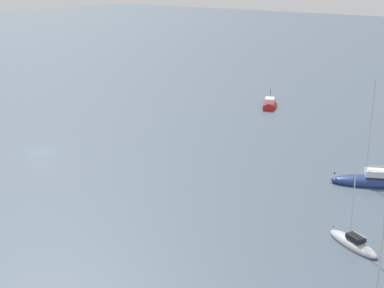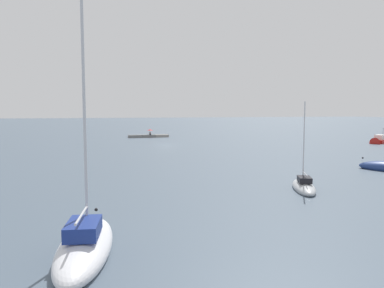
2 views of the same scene
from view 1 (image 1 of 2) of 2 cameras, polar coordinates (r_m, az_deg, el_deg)
The scene contains 4 objects.
ground_plane at distance 71.87m, azimuth -15.35°, elevation -0.80°, with size 500.00×500.00×0.00m, color #475666.
sailboat_grey_far at distance 47.98m, azimuth 16.47°, elevation -9.89°, with size 3.55×5.55×7.10m.
sailboat_navy_outer at distance 61.65m, azimuth 18.28°, elevation -3.69°, with size 6.55×8.57×11.90m.
motorboat_red_mid at distance 93.14m, azimuth 8.08°, elevation 4.01°, with size 6.48×4.83×3.56m.
Camera 1 is at (37.90, 57.08, 21.70)m, focal length 51.06 mm.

